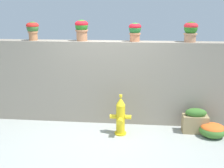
# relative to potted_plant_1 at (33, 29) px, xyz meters

# --- Properties ---
(ground_plane) EXTENTS (24.00, 24.00, 0.00)m
(ground_plane) POSITION_rel_potted_plant_1_xyz_m (1.59, -1.06, -2.00)
(ground_plane) COLOR #949992
(stone_wall) EXTENTS (6.01, 0.35, 1.76)m
(stone_wall) POSITION_rel_potted_plant_1_xyz_m (1.59, 0.02, -1.12)
(stone_wall) COLOR gray
(stone_wall) RESTS_ON ground
(potted_plant_1) EXTENTS (0.26, 0.26, 0.39)m
(potted_plant_1) POSITION_rel_potted_plant_1_xyz_m (0.00, 0.00, 0.00)
(potted_plant_1) COLOR #B7764A
(potted_plant_1) RESTS_ON stone_wall
(potted_plant_2) EXTENTS (0.27, 0.27, 0.43)m
(potted_plant_2) POSITION_rel_potted_plant_1_xyz_m (1.04, 0.01, 0.01)
(potted_plant_2) COLOR #AE724D
(potted_plant_2) RESTS_ON stone_wall
(potted_plant_3) EXTENTS (0.25, 0.25, 0.38)m
(potted_plant_3) POSITION_rel_potted_plant_1_xyz_m (2.13, 0.02, -0.02)
(potted_plant_3) COLOR #C0754E
(potted_plant_3) RESTS_ON stone_wall
(potted_plant_4) EXTENTS (0.27, 0.27, 0.40)m
(potted_plant_4) POSITION_rel_potted_plant_1_xyz_m (3.23, 0.01, -0.01)
(potted_plant_4) COLOR tan
(potted_plant_4) RESTS_ON stone_wall
(fire_hydrant) EXTENTS (0.42, 0.34, 0.82)m
(fire_hydrant) POSITION_rel_potted_plant_1_xyz_m (1.90, -0.64, -1.63)
(fire_hydrant) COLOR yellow
(fire_hydrant) RESTS_ON ground
(flower_bush_left) EXTENTS (0.51, 0.45, 0.27)m
(flower_bush_left) POSITION_rel_potted_plant_1_xyz_m (3.68, -0.57, -1.86)
(flower_bush_left) COLOR #41752D
(flower_bush_left) RESTS_ON ground
(planter_box) EXTENTS (0.49, 0.25, 0.51)m
(planter_box) POSITION_rel_potted_plant_1_xyz_m (3.37, -0.41, -1.76)
(planter_box) COLOR #978157
(planter_box) RESTS_ON ground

